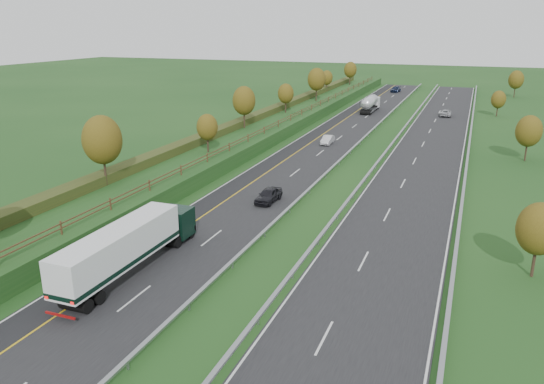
{
  "coord_description": "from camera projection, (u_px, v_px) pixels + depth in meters",
  "views": [
    {
      "loc": [
        22.46,
        -16.99,
        18.67
      ],
      "look_at": [
        3.88,
        31.6,
        2.2
      ],
      "focal_mm": 35.0,
      "sensor_mm": 36.0,
      "label": 1
    }
  ],
  "objects": [
    {
      "name": "ground",
      "position": [
        358.0,
        163.0,
        74.66
      ],
      "size": [
        400.0,
        400.0,
        0.0
      ],
      "primitive_type": "plane",
      "color": "#1A4117",
      "rests_on": "ground"
    },
    {
      "name": "median_barrier_near",
      "position": [
        351.0,
        150.0,
        79.71
      ],
      "size": [
        0.32,
        200.0,
        0.71
      ],
      "color": "gray",
      "rests_on": "ground"
    },
    {
      "name": "car_silver_mid",
      "position": [
        328.0,
        140.0,
        86.42
      ],
      "size": [
        1.53,
        4.25,
        1.39
      ],
      "primitive_type": "imported",
      "rotation": [
        0.0,
        0.0,
        0.01
      ],
      "color": "silver",
      "rests_on": "near_carriageway"
    },
    {
      "name": "near_carriageway",
      "position": [
        314.0,
        151.0,
        81.83
      ],
      "size": [
        10.5,
        200.0,
        0.04
      ],
      "primitive_type": "cube",
      "color": "black",
      "rests_on": "ground"
    },
    {
      "name": "trees_left",
      "position": [
        230.0,
        109.0,
        81.22
      ],
      "size": [
        6.64,
        164.3,
        7.66
      ],
      "color": "#2D2116",
      "rests_on": "embankment_left"
    },
    {
      "name": "hedge_left",
      "position": [
        226.0,
        128.0,
        86.18
      ],
      "size": [
        2.2,
        180.0,
        1.1
      ],
      "primitive_type": "cube",
      "color": "#2E3D19",
      "rests_on": "embankment_left"
    },
    {
      "name": "hard_shoulder",
      "position": [
        291.0,
        149.0,
        83.11
      ],
      "size": [
        3.0,
        200.0,
        0.04
      ],
      "primitive_type": "cube",
      "color": "black",
      "rests_on": "ground"
    },
    {
      "name": "fence_left",
      "position": [
        262.0,
        130.0,
        83.55
      ],
      "size": [
        0.12,
        189.06,
        1.2
      ],
      "color": "#422B19",
      "rests_on": "embankment_left"
    },
    {
      "name": "far_carriageway",
      "position": [
        424.0,
        160.0,
        76.22
      ],
      "size": [
        10.5,
        200.0,
        0.04
      ],
      "primitive_type": "cube",
      "color": "black",
      "rests_on": "ground"
    },
    {
      "name": "car_small_far",
      "position": [
        396.0,
        89.0,
        152.91
      ],
      "size": [
        2.57,
        5.35,
        1.5
      ],
      "primitive_type": "imported",
      "rotation": [
        0.0,
        0.0,
        -0.09
      ],
      "color": "#111C37",
      "rests_on": "near_carriageway"
    },
    {
      "name": "embankment_left",
      "position": [
        237.0,
        139.0,
        85.97
      ],
      "size": [
        12.0,
        200.0,
        2.0
      ],
      "primitive_type": "cube",
      "color": "#1A4117",
      "rests_on": "ground"
    },
    {
      "name": "car_dark_near",
      "position": [
        269.0,
        195.0,
        58.08
      ],
      "size": [
        2.03,
        4.61,
        1.54
      ],
      "primitive_type": "imported",
      "rotation": [
        0.0,
        0.0,
        -0.05
      ],
      "color": "black",
      "rests_on": "near_carriageway"
    },
    {
      "name": "median_barrier_far",
      "position": [
        385.0,
        153.0,
        77.98
      ],
      "size": [
        0.32,
        200.0,
        0.71
      ],
      "color": "gray",
      "rests_on": "ground"
    },
    {
      "name": "outer_barrier_far",
      "position": [
        467.0,
        160.0,
        74.06
      ],
      "size": [
        0.32,
        200.0,
        0.71
      ],
      "color": "gray",
      "rests_on": "ground"
    },
    {
      "name": "car_oncoming",
      "position": [
        446.0,
        113.0,
        112.68
      ],
      "size": [
        2.53,
        5.13,
        1.4
      ],
      "primitive_type": "imported",
      "rotation": [
        0.0,
        0.0,
        3.18
      ],
      "color": "#AEAFB3",
      "rests_on": "far_carriageway"
    },
    {
      "name": "lane_markings",
      "position": [
        355.0,
        154.0,
        79.54
      ],
      "size": [
        26.75,
        200.0,
        0.01
      ],
      "color": "silver",
      "rests_on": "near_carriageway"
    },
    {
      "name": "road_tanker",
      "position": [
        370.0,
        103.0,
        118.23
      ],
      "size": [
        2.4,
        11.22,
        3.46
      ],
      "color": "silver",
      "rests_on": "near_carriageway"
    },
    {
      "name": "trees_far",
      "position": [
        518.0,
        108.0,
        96.42
      ],
      "size": [
        8.45,
        118.6,
        7.12
      ],
      "color": "#2D2116",
      "rests_on": "ground"
    },
    {
      "name": "box_lorry",
      "position": [
        128.0,
        246.0,
        40.99
      ],
      "size": [
        2.58,
        16.28,
        4.06
      ],
      "color": "black",
      "rests_on": "near_carriageway"
    }
  ]
}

